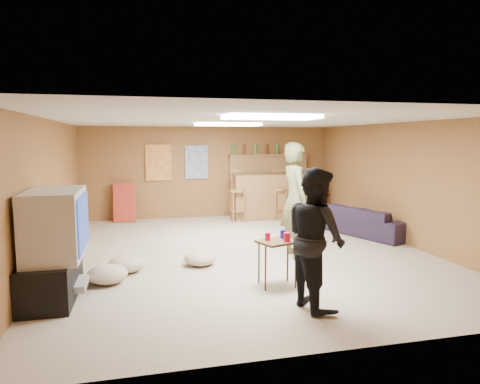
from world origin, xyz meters
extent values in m
plane|color=tan|center=(0.00, 0.00, 0.00)|extent=(7.00, 7.00, 0.00)
cube|color=silver|center=(0.00, 0.00, 2.20)|extent=(6.00, 7.00, 0.02)
cube|color=brown|center=(0.00, 3.50, 1.10)|extent=(6.00, 0.02, 2.20)
cube|color=brown|center=(0.00, -3.50, 1.10)|extent=(6.00, 0.02, 2.20)
cube|color=brown|center=(-3.00, 0.00, 1.10)|extent=(0.02, 7.00, 2.20)
cube|color=brown|center=(3.00, 0.00, 1.10)|extent=(0.02, 7.00, 2.20)
cube|color=black|center=(-2.72, -1.50, 0.25)|extent=(0.55, 1.30, 0.50)
cube|color=#B2B2B7|center=(-2.50, -1.50, 0.15)|extent=(0.35, 0.50, 0.08)
cube|color=#B2B2B7|center=(-2.65, -1.50, 0.90)|extent=(0.60, 1.10, 0.80)
cube|color=navy|center=(-2.34, -1.50, 0.90)|extent=(0.02, 0.95, 0.65)
cube|color=brown|center=(1.50, 2.95, 0.55)|extent=(2.00, 0.60, 1.10)
cube|color=#392512|center=(1.50, 2.70, 1.10)|extent=(2.10, 0.12, 0.05)
cube|color=brown|center=(1.50, 3.40, 1.50)|extent=(2.00, 0.18, 0.05)
cube|color=brown|center=(1.50, 3.42, 1.20)|extent=(2.00, 0.14, 0.60)
cube|color=#BF3F26|center=(-1.20, 3.46, 1.35)|extent=(0.60, 0.03, 0.85)
cube|color=#334C99|center=(-0.30, 3.46, 1.35)|extent=(0.55, 0.03, 0.80)
cube|color=#AF2F20|center=(-2.00, 3.30, 0.45)|extent=(0.50, 0.26, 0.91)
cube|color=white|center=(0.00, -1.50, 2.17)|extent=(1.20, 0.60, 0.04)
cube|color=white|center=(0.00, 1.20, 2.17)|extent=(1.20, 0.60, 0.04)
imported|color=olive|center=(0.77, -0.42, 0.92)|extent=(0.45, 0.68, 1.84)
imported|color=black|center=(0.23, -2.47, 0.79)|extent=(0.70, 0.84, 1.58)
imported|color=black|center=(2.70, 0.75, 0.28)|extent=(1.38, 2.07, 0.56)
cube|color=#392512|center=(0.03, -1.72, 0.30)|extent=(0.56, 0.50, 0.60)
cylinder|color=red|center=(-0.08, -1.67, 0.65)|extent=(0.08, 0.08, 0.10)
cylinder|color=red|center=(0.13, -1.79, 0.66)|extent=(0.11, 0.11, 0.12)
cylinder|color=navy|center=(0.15, -1.60, 0.65)|extent=(0.10, 0.10, 0.11)
ellipsoid|color=tan|center=(-1.88, -0.65, 0.12)|extent=(0.55, 0.55, 0.23)
ellipsoid|color=tan|center=(-0.81, -0.57, 0.11)|extent=(0.56, 0.56, 0.22)
ellipsoid|color=tan|center=(-2.12, -1.10, 0.12)|extent=(0.64, 0.64, 0.24)
camera|label=1|loc=(-1.69, -6.82, 1.88)|focal=32.00mm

